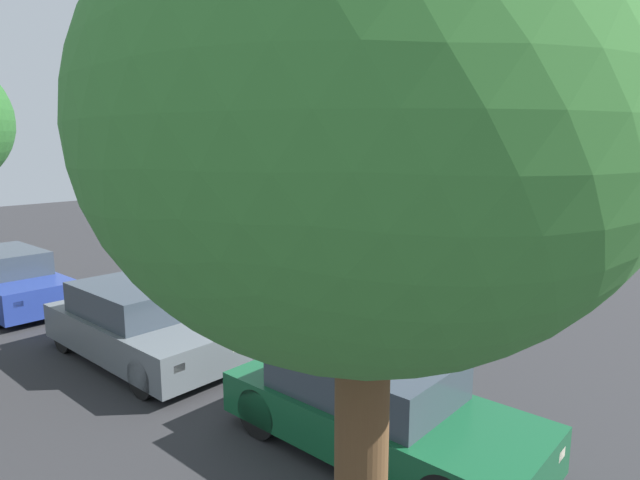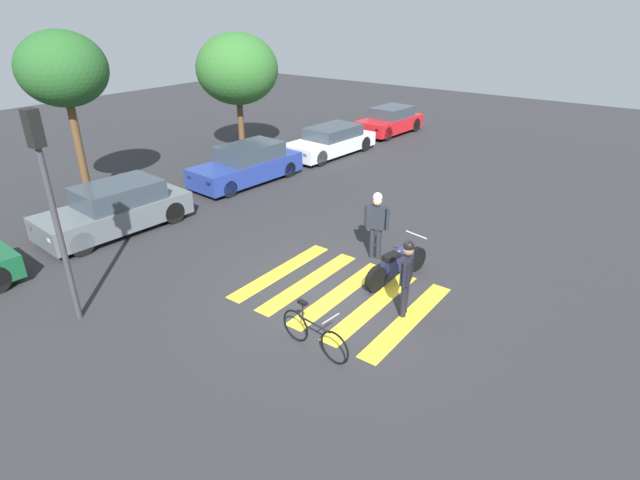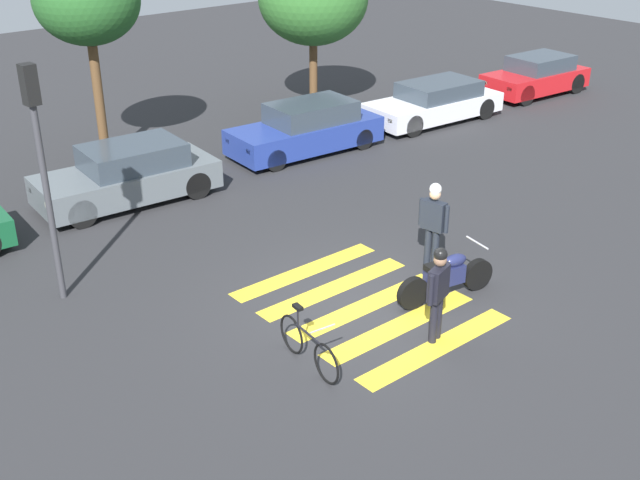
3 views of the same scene
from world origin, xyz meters
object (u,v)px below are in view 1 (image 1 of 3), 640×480
object	(u,v)px
officer_by_motorcycle	(274,237)
car_blue_hatchback	(8,280)
officer_on_foot	(356,237)
traffic_light_pole	(383,198)
leaning_bicycle	(402,269)
car_grey_coupe	(139,324)
car_green_compact	(374,405)
police_motorcycle	(312,254)

from	to	relation	value
officer_by_motorcycle	car_blue_hatchback	xyz separation A→B (m)	(2.51, 7.11, -0.40)
officer_by_motorcycle	officer_on_foot	bearing A→B (deg)	-135.57
officer_by_motorcycle	traffic_light_pole	xyz separation A→B (m)	(-6.27, 3.65, 1.91)
leaning_bicycle	traffic_light_pole	size ratio (longest dim) A/B	0.39
car_grey_coupe	officer_on_foot	bearing A→B (deg)	-82.98
officer_by_motorcycle	car_blue_hatchback	bearing A→B (deg)	70.58
leaning_bicycle	car_blue_hatchback	world-z (taller)	car_blue_hatchback
car_green_compact	traffic_light_pole	distance (m)	4.51
leaning_bicycle	officer_on_foot	size ratio (longest dim) A/B	0.97
police_motorcycle	traffic_light_pole	bearing A→B (deg)	139.64
traffic_light_pole	officer_by_motorcycle	bearing A→B (deg)	-30.22
traffic_light_pole	leaning_bicycle	bearing A→B (deg)	-65.83
officer_by_motorcycle	traffic_light_pole	distance (m)	7.51
car_grey_coupe	car_green_compact	bearing A→B (deg)	-179.16
police_motorcycle	car_blue_hatchback	xyz separation A→B (m)	(3.24, 8.16, 0.22)
police_motorcycle	car_green_compact	bearing A→B (deg)	132.86
police_motorcycle	car_grey_coupe	world-z (taller)	car_grey_coupe
leaning_bicycle	officer_by_motorcycle	bearing A→B (deg)	15.18
police_motorcycle	leaning_bicycle	distance (m)	3.39
police_motorcycle	leaning_bicycle	xyz separation A→B (m)	(-3.39, -0.07, -0.07)
officer_on_foot	car_green_compact	world-z (taller)	officer_on_foot
officer_on_foot	car_green_compact	xyz separation A→B (m)	(-6.26, 8.90, -0.38)
police_motorcycle	leaning_bicycle	bearing A→B (deg)	-178.81
officer_on_foot	traffic_light_pole	distance (m)	7.31
officer_on_foot	traffic_light_pole	size ratio (longest dim) A/B	0.40
car_grey_coupe	traffic_light_pole	distance (m)	5.23
officer_on_foot	car_blue_hatchback	xyz separation A→B (m)	(4.45, 9.01, -0.35)
car_blue_hatchback	car_grey_coupe	bearing A→B (deg)	-179.55
leaning_bicycle	traffic_light_pole	bearing A→B (deg)	114.17
car_green_compact	car_grey_coupe	world-z (taller)	car_grey_coupe
leaning_bicycle	car_grey_coupe	distance (m)	8.27
officer_on_foot	officer_by_motorcycle	distance (m)	2.72
leaning_bicycle	car_blue_hatchback	xyz separation A→B (m)	(6.64, 8.23, 0.29)
car_blue_hatchback	traffic_light_pole	size ratio (longest dim) A/B	1.01
police_motorcycle	car_green_compact	world-z (taller)	car_green_compact
leaning_bicycle	car_grey_coupe	world-z (taller)	car_grey_coupe
officer_on_foot	car_green_compact	size ratio (longest dim) A/B	0.41
car_blue_hatchback	traffic_light_pole	distance (m)	9.71
police_motorcycle	officer_on_foot	bearing A→B (deg)	-144.71
officer_by_motorcycle	leaning_bicycle	bearing A→B (deg)	-164.82
police_motorcycle	officer_on_foot	xyz separation A→B (m)	(-1.20, -0.85, 0.57)
leaning_bicycle	car_green_compact	size ratio (longest dim) A/B	0.40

